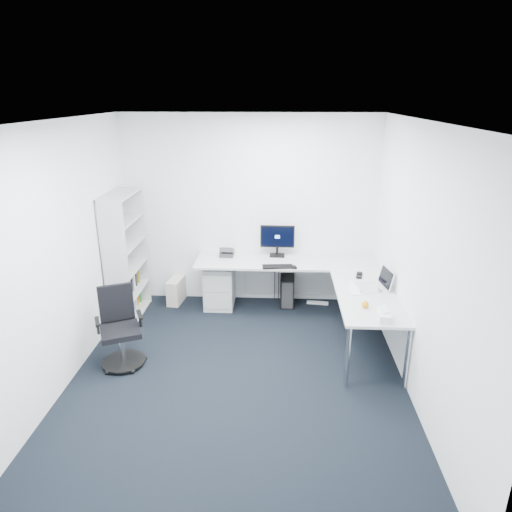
{
  "coord_description": "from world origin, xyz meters",
  "views": [
    {
      "loc": [
        0.42,
        -4.22,
        2.93
      ],
      "look_at": [
        0.15,
        1.05,
        1.05
      ],
      "focal_mm": 32.0,
      "sensor_mm": 36.0,
      "label": 1
    }
  ],
  "objects_px": {
    "l_desk": "(287,295)",
    "bookshelf": "(126,257)",
    "monitor": "(277,241)",
    "laptop": "(369,279)",
    "task_chair": "(120,329)"
  },
  "relations": [
    {
      "from": "bookshelf",
      "to": "task_chair",
      "type": "height_order",
      "value": "bookshelf"
    },
    {
      "from": "l_desk",
      "to": "monitor",
      "type": "distance_m",
      "value": 0.81
    },
    {
      "from": "bookshelf",
      "to": "monitor",
      "type": "bearing_deg",
      "value": 13.24
    },
    {
      "from": "bookshelf",
      "to": "laptop",
      "type": "xyz_separation_m",
      "value": [
        3.12,
        -0.62,
        0.0
      ]
    },
    {
      "from": "l_desk",
      "to": "task_chair",
      "type": "xyz_separation_m",
      "value": [
        -1.88,
        -1.19,
        0.08
      ]
    },
    {
      "from": "l_desk",
      "to": "monitor",
      "type": "height_order",
      "value": "monitor"
    },
    {
      "from": "l_desk",
      "to": "bookshelf",
      "type": "xyz_separation_m",
      "value": [
        -2.17,
        0.05,
        0.49
      ]
    },
    {
      "from": "monitor",
      "to": "laptop",
      "type": "relative_size",
      "value": 1.36
    },
    {
      "from": "l_desk",
      "to": "bookshelf",
      "type": "height_order",
      "value": "bookshelf"
    },
    {
      "from": "l_desk",
      "to": "monitor",
      "type": "relative_size",
      "value": 5.26
    },
    {
      "from": "bookshelf",
      "to": "laptop",
      "type": "bearing_deg",
      "value": -11.2
    },
    {
      "from": "monitor",
      "to": "laptop",
      "type": "height_order",
      "value": "monitor"
    },
    {
      "from": "l_desk",
      "to": "bookshelf",
      "type": "relative_size",
      "value": 1.47
    },
    {
      "from": "task_chair",
      "to": "laptop",
      "type": "height_order",
      "value": "laptop"
    },
    {
      "from": "task_chair",
      "to": "monitor",
      "type": "distance_m",
      "value": 2.49
    }
  ]
}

